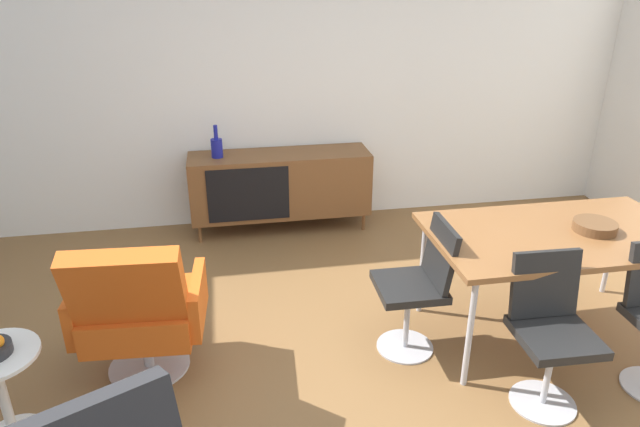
# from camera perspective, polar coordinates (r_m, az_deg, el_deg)

# --- Properties ---
(ground_plane) EXTENTS (8.32, 8.32, 0.00)m
(ground_plane) POSITION_cam_1_polar(r_m,az_deg,el_deg) (3.38, 3.05, -17.87)
(ground_plane) COLOR brown
(wall_back) EXTENTS (6.80, 0.12, 2.80)m
(wall_back) POSITION_cam_1_polar(r_m,az_deg,el_deg) (5.16, -3.30, 14.34)
(wall_back) COLOR white
(wall_back) RESTS_ON ground_plane
(sideboard) EXTENTS (1.60, 0.45, 0.72)m
(sideboard) POSITION_cam_1_polar(r_m,az_deg,el_deg) (5.10, -4.06, 3.02)
(sideboard) COLOR brown
(sideboard) RESTS_ON ground_plane
(vase_cobalt) EXTENTS (0.10, 0.10, 0.28)m
(vase_cobalt) POSITION_cam_1_polar(r_m,az_deg,el_deg) (4.96, -10.39, 6.63)
(vase_cobalt) COLOR navy
(vase_cobalt) RESTS_ON sideboard
(dining_table) EXTENTS (1.60, 0.90, 0.74)m
(dining_table) POSITION_cam_1_polar(r_m,az_deg,el_deg) (3.79, 22.98, -2.30)
(dining_table) COLOR brown
(dining_table) RESTS_ON ground_plane
(wooden_bowl_on_table) EXTENTS (0.26, 0.26, 0.06)m
(wooden_bowl_on_table) POSITION_cam_1_polar(r_m,az_deg,el_deg) (3.87, 26.01, -1.17)
(wooden_bowl_on_table) COLOR brown
(wooden_bowl_on_table) RESTS_ON dining_table
(dining_chair_front_left) EXTENTS (0.41, 0.44, 0.86)m
(dining_chair_front_left) POSITION_cam_1_polar(r_m,az_deg,el_deg) (3.32, 22.24, -10.55)
(dining_chair_front_left) COLOR black
(dining_chair_front_left) RESTS_ON ground_plane
(dining_chair_near_window) EXTENTS (0.43, 0.41, 0.86)m
(dining_chair_near_window) POSITION_cam_1_polar(r_m,az_deg,el_deg) (3.51, 9.97, -6.94)
(dining_chair_near_window) COLOR black
(dining_chair_near_window) RESTS_ON ground_plane
(lounge_chair_red) EXTENTS (0.75, 0.69, 0.95)m
(lounge_chair_red) POSITION_cam_1_polar(r_m,az_deg,el_deg) (3.40, -17.91, -9.05)
(lounge_chair_red) COLOR #D85919
(lounge_chair_red) RESTS_ON ground_plane
(side_table_round) EXTENTS (0.44, 0.44, 0.52)m
(side_table_round) POSITION_cam_1_polar(r_m,az_deg,el_deg) (3.34, -29.57, -14.98)
(side_table_round) COLOR white
(side_table_round) RESTS_ON ground_plane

